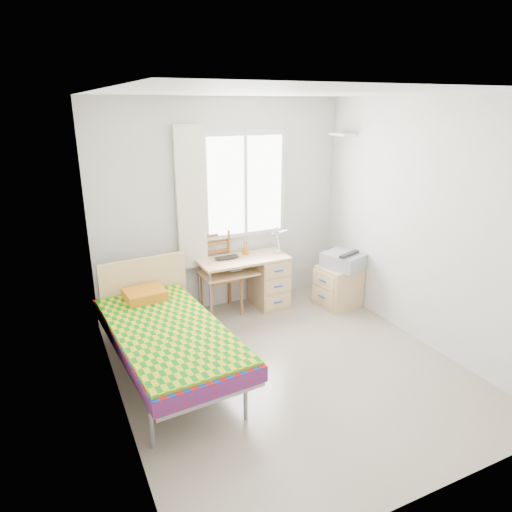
{
  "coord_description": "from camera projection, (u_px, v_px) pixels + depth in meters",
  "views": [
    {
      "loc": [
        -2.0,
        -3.43,
        2.51
      ],
      "look_at": [
        -0.11,
        0.55,
        1.04
      ],
      "focal_mm": 32.0,
      "sensor_mm": 36.0,
      "label": 1
    }
  ],
  "objects": [
    {
      "name": "ceiling",
      "position": [
        297.0,
        93.0,
        3.73
      ],
      "size": [
        3.5,
        3.5,
        0.0
      ],
      "primitive_type": "plane",
      "rotation": [
        3.14,
        0.0,
        0.0
      ],
      "color": "white",
      "rests_on": "wall_back"
    },
    {
      "name": "bed",
      "position": [
        166.0,
        331.0,
        4.38
      ],
      "size": [
        1.12,
        2.14,
        0.9
      ],
      "rotation": [
        0.0,
        0.0,
        0.08
      ],
      "color": "#93959B",
      "rests_on": "floor"
    },
    {
      "name": "floor",
      "position": [
        289.0,
        369.0,
        4.55
      ],
      "size": [
        3.5,
        3.5,
        0.0
      ],
      "primitive_type": "plane",
      "color": "#BCAD93",
      "rests_on": "ground"
    },
    {
      "name": "chair",
      "position": [
        219.0,
        269.0,
        5.67
      ],
      "size": [
        0.48,
        0.48,
        1.02
      ],
      "rotation": [
        0.0,
        0.0,
        0.11
      ],
      "color": "#9B4D1E",
      "rests_on": "floor"
    },
    {
      "name": "laptop",
      "position": [
        228.0,
        259.0,
        5.58
      ],
      "size": [
        0.31,
        0.21,
        0.02
      ],
      "primitive_type": "imported",
      "rotation": [
        0.0,
        0.0,
        0.05
      ],
      "color": "black",
      "rests_on": "desk"
    },
    {
      "name": "wall_back",
      "position": [
        222.0,
        207.0,
        5.64
      ],
      "size": [
        3.2,
        0.0,
        3.2
      ],
      "primitive_type": "plane",
      "rotation": [
        1.57,
        0.0,
        0.0
      ],
      "color": "silver",
      "rests_on": "ground"
    },
    {
      "name": "window",
      "position": [
        245.0,
        185.0,
        5.66
      ],
      "size": [
        1.1,
        0.04,
        1.3
      ],
      "color": "white",
      "rests_on": "wall_back"
    },
    {
      "name": "wall_left",
      "position": [
        111.0,
        271.0,
        3.49
      ],
      "size": [
        0.0,
        3.5,
        3.5
      ],
      "primitive_type": "plane",
      "rotation": [
        1.57,
        0.0,
        1.57
      ],
      "color": "silver",
      "rests_on": "ground"
    },
    {
      "name": "floating_shelf",
      "position": [
        343.0,
        134.0,
        5.68
      ],
      "size": [
        0.2,
        0.32,
        0.03
      ],
      "primitive_type": "cube",
      "color": "white",
      "rests_on": "wall_right"
    },
    {
      "name": "pen_cup",
      "position": [
        245.0,
        251.0,
        5.77
      ],
      "size": [
        0.1,
        0.1,
        0.1
      ],
      "primitive_type": "cylinder",
      "rotation": [
        0.0,
        0.0,
        -0.33
      ],
      "color": "orange",
      "rests_on": "desk"
    },
    {
      "name": "cabinet",
      "position": [
        339.0,
        286.0,
        5.91
      ],
      "size": [
        0.55,
        0.5,
        0.53
      ],
      "rotation": [
        0.0,
        0.0,
        0.13
      ],
      "color": "tan",
      "rests_on": "floor"
    },
    {
      "name": "book",
      "position": [
        227.0,
        269.0,
        5.58
      ],
      "size": [
        0.16,
        0.21,
        0.02
      ],
      "primitive_type": "imported",
      "rotation": [
        0.0,
        0.0,
        0.04
      ],
      "color": "gray",
      "rests_on": "desk"
    },
    {
      "name": "wall_right",
      "position": [
        425.0,
        225.0,
        4.79
      ],
      "size": [
        0.0,
        3.5,
        3.5
      ],
      "primitive_type": "plane",
      "rotation": [
        1.57,
        0.0,
        -1.57
      ],
      "color": "silver",
      "rests_on": "ground"
    },
    {
      "name": "task_lamp",
      "position": [
        278.0,
        237.0,
        5.65
      ],
      "size": [
        0.22,
        0.31,
        0.39
      ],
      "rotation": [
        0.0,
        0.0,
        0.08
      ],
      "color": "white",
      "rests_on": "desk"
    },
    {
      "name": "printer",
      "position": [
        344.0,
        260.0,
        5.77
      ],
      "size": [
        0.54,
        0.58,
        0.2
      ],
      "rotation": [
        0.0,
        0.0,
        0.36
      ],
      "color": "#929499",
      "rests_on": "cabinet"
    },
    {
      "name": "desk",
      "position": [
        264.0,
        278.0,
        5.86
      ],
      "size": [
        1.12,
        0.52,
        0.7
      ],
      "rotation": [
        0.0,
        0.0,
        0.01
      ],
      "color": "#E0B476",
      "rests_on": "floor"
    },
    {
      "name": "curtain",
      "position": [
        191.0,
        199.0,
        5.36
      ],
      "size": [
        0.35,
        0.05,
        1.7
      ],
      "primitive_type": "cube",
      "color": "#EDE4C4",
      "rests_on": "wall_back"
    }
  ]
}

